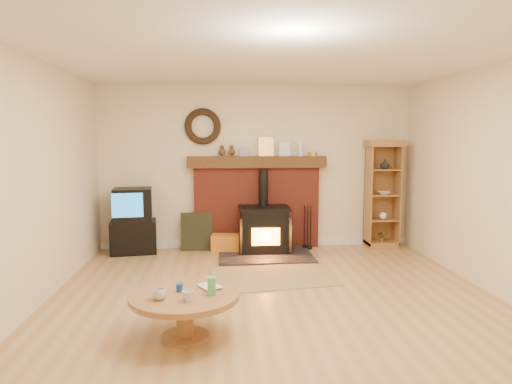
{
  "coord_description": "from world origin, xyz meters",
  "views": [
    {
      "loc": [
        -0.58,
        -4.58,
        1.78
      ],
      "look_at": [
        -0.14,
        1.0,
        1.11
      ],
      "focal_mm": 32.0,
      "sensor_mm": 36.0,
      "label": 1
    }
  ],
  "objects": [
    {
      "name": "ground",
      "position": [
        0.0,
        0.0,
        0.0
      ],
      "size": [
        5.5,
        5.5,
        0.0
      ],
      "primitive_type": "plane",
      "color": "#AB7F47",
      "rests_on": "ground"
    },
    {
      "name": "room_shell",
      "position": [
        -0.02,
        0.09,
        1.72
      ],
      "size": [
        5.02,
        5.52,
        2.61
      ],
      "color": "beige",
      "rests_on": "ground"
    },
    {
      "name": "chimney_breast",
      "position": [
        0.0,
        2.67,
        0.8
      ],
      "size": [
        2.2,
        0.22,
        1.78
      ],
      "color": "maroon",
      "rests_on": "ground"
    },
    {
      "name": "wood_stove",
      "position": [
        0.09,
        2.27,
        0.35
      ],
      "size": [
        1.4,
        1.0,
        1.28
      ],
      "color": "black",
      "rests_on": "ground"
    },
    {
      "name": "area_rug",
      "position": [
        0.08,
        1.05,
        0.01
      ],
      "size": [
        1.64,
        1.24,
        0.01
      ],
      "primitive_type": "cube",
      "rotation": [
        0.0,
        0.0,
        0.14
      ],
      "color": "brown",
      "rests_on": "ground"
    },
    {
      "name": "tv_unit",
      "position": [
        -1.93,
        2.47,
        0.48
      ],
      "size": [
        0.74,
        0.56,
        1.01
      ],
      "color": "black",
      "rests_on": "ground"
    },
    {
      "name": "curio_cabinet",
      "position": [
        2.03,
        2.55,
        0.87
      ],
      "size": [
        0.56,
        0.4,
        1.73
      ],
      "color": "brown",
      "rests_on": "ground"
    },
    {
      "name": "firelog_box",
      "position": [
        -0.51,
        2.4,
        0.14
      ],
      "size": [
        0.46,
        0.31,
        0.27
      ],
      "primitive_type": "cube",
      "rotation": [
        0.0,
        0.0,
        -0.1
      ],
      "color": "yellow",
      "rests_on": "ground"
    },
    {
      "name": "leaning_painting",
      "position": [
        -0.96,
        2.55,
        0.3
      ],
      "size": [
        0.5,
        0.13,
        0.6
      ],
      "primitive_type": "cube",
      "rotation": [
        -0.17,
        0.0,
        0.0
      ],
      "color": "black",
      "rests_on": "ground"
    },
    {
      "name": "fire_tools",
      "position": [
        0.8,
        2.5,
        0.13
      ],
      "size": [
        0.16,
        0.16,
        0.7
      ],
      "color": "black",
      "rests_on": "ground"
    },
    {
      "name": "coffee_table",
      "position": [
        -0.9,
        -0.66,
        0.34
      ],
      "size": [
        0.97,
        0.97,
        0.57
      ],
      "color": "brown",
      "rests_on": "ground"
    }
  ]
}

